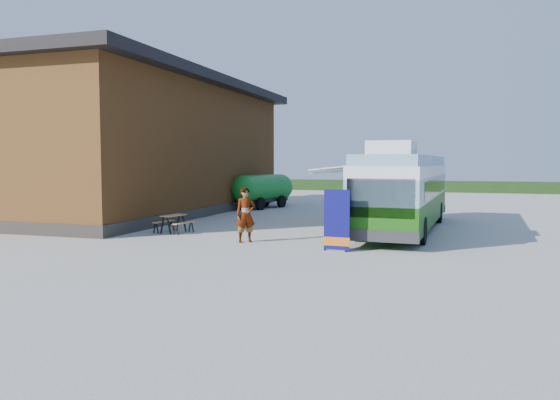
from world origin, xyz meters
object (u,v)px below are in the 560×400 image
(bus, at_px, (405,189))
(picnic_table, at_px, (173,219))
(person_b, at_px, (366,198))
(slurry_tanker, at_px, (263,189))
(person_a, at_px, (246,215))
(banner, at_px, (337,226))

(bus, relative_size, picnic_table, 8.03)
(person_b, bearing_deg, slurry_tanker, -91.72)
(bus, xyz_separation_m, person_a, (-5.11, -5.27, -0.74))
(person_a, distance_m, slurry_tanker, 14.45)
(bus, xyz_separation_m, slurry_tanker, (-9.43, 8.51, -0.52))
(person_a, xyz_separation_m, person_b, (2.60, 10.76, -0.01))
(bus, relative_size, person_b, 6.07)
(bus, height_order, slurry_tanker, bus)
(person_a, relative_size, person_b, 1.01)
(slurry_tanker, bearing_deg, banner, -45.04)
(slurry_tanker, bearing_deg, person_b, -6.71)
(bus, bearing_deg, person_b, 117.17)
(banner, distance_m, person_b, 11.75)
(person_b, distance_m, slurry_tanker, 7.56)
(picnic_table, bearing_deg, banner, -7.43)
(banner, xyz_separation_m, person_a, (-3.53, 0.96, 0.17))
(person_a, height_order, person_b, person_a)
(person_b, relative_size, slurry_tanker, 0.36)
(picnic_table, height_order, person_a, person_a)
(bus, distance_m, slurry_tanker, 12.72)
(slurry_tanker, bearing_deg, person_a, -55.66)
(banner, relative_size, person_a, 1.01)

